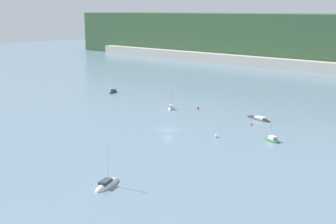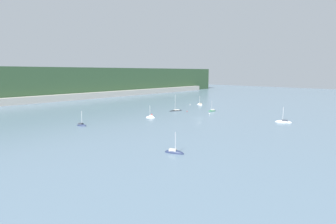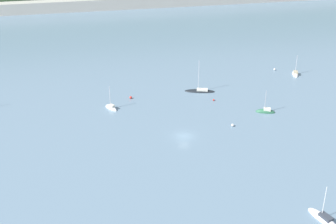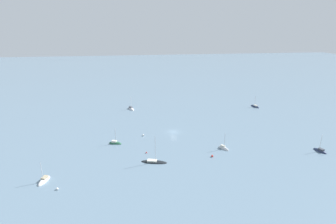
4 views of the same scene
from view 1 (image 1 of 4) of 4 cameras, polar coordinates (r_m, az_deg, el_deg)
ground_plane at (r=115.26m, az=0.02°, el=-2.16°), size 600.00×600.00×0.00m
sailboat_1 at (r=80.16m, az=-7.42°, el=-8.87°), size 4.02×7.20×7.83m
sailboat_3 at (r=108.08m, az=12.49°, el=-3.41°), size 5.34×3.36×7.03m
sailboat_4 at (r=128.39m, az=10.99°, el=-0.83°), size 9.07×4.60×10.01m
sailboat_5 at (r=138.71m, az=0.35°, el=0.40°), size 3.51×4.50×7.36m
sailboat_6 at (r=167.09m, az=-6.72°, el=2.38°), size 3.33×5.30×7.22m
mooring_buoy_0 at (r=109.05m, az=5.94°, el=-2.89°), size 0.71×0.71×0.71m
mooring_buoy_1 at (r=121.62m, az=10.13°, el=-1.46°), size 0.50×0.50×0.50m
mooring_buoy_3 at (r=138.92m, az=3.66°, el=0.50°), size 0.72×0.72×0.72m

